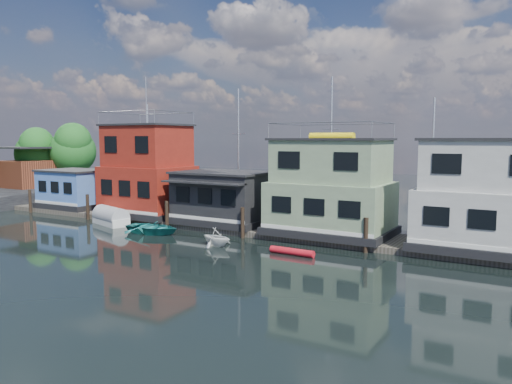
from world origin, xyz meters
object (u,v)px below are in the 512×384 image
Objects in this scene: houseboat_blue at (75,189)px; dinghy_teal at (153,228)px; houseboat_dark at (224,197)px; houseboat_white at (489,198)px; houseboat_green at (331,189)px; tarp_runabout at (111,217)px; red_kayak at (292,252)px; dinghy_white at (216,237)px; houseboat_red at (148,173)px.

houseboat_blue is 1.50× the size of dinghy_teal.
houseboat_dark is 1.74× the size of dinghy_teal.
houseboat_white is at bearing -82.83° from dinghy_teal.
houseboat_green reaches higher than dinghy_teal.
houseboat_dark is 1.76× the size of tarp_runabout.
houseboat_white reaches higher than red_kayak.
houseboat_white is at bearing -60.95° from dinghy_white.
dinghy_teal is at bearing -167.64° from houseboat_white.
houseboat_white is (27.00, 0.00, -0.57)m from houseboat_red.
tarp_runabout is at bearing 72.83° from dinghy_teal.
houseboat_red is at bearing 40.19° from dinghy_teal.
dinghy_white reaches higher than red_kayak.
houseboat_dark is at bearing 40.70° from tarp_runabout.
houseboat_red is 5.04× the size of dinghy_white.
dinghy_teal is 1.46× the size of red_kayak.
houseboat_green reaches higher than red_kayak.
houseboat_green reaches higher than dinghy_white.
houseboat_blue is 0.54× the size of houseboat_red.
dinghy_teal is 1.81× the size of dinghy_white.
houseboat_red is at bearing 163.37° from red_kayak.
red_kayak is at bearing -18.63° from houseboat_red.
houseboat_green is at bearing 29.86° from tarp_runabout.
houseboat_green is 3.57× the size of dinghy_white.
dinghy_teal is at bearing 88.29° from dinghy_white.
houseboat_red reaches higher than houseboat_dark.
houseboat_green is 8.65m from dinghy_white.
houseboat_red is 18.23m from red_kayak.
red_kayak is at bearing -32.58° from houseboat_dark.
houseboat_green is 1.97× the size of dinghy_teal.
houseboat_red is at bearing -180.00° from houseboat_green.
tarp_runabout reaches higher than red_kayak.
red_kayak is at bearing -91.27° from houseboat_green.
houseboat_dark is (17.50, -0.02, 0.21)m from houseboat_blue.
dinghy_teal is 6.66m from dinghy_white.
houseboat_blue is 1.52× the size of tarp_runabout.
dinghy_white reaches higher than dinghy_teal.
houseboat_red is 2.82× the size of tarp_runabout.
houseboat_dark is at bearing -179.94° from houseboat_white.
dinghy_teal is (-12.09, -4.84, -3.11)m from houseboat_green.
houseboat_green reaches higher than houseboat_white.
houseboat_white is (19.00, 0.02, 1.12)m from houseboat_dark.
houseboat_red is (9.50, 0.00, 1.90)m from houseboat_blue.
houseboat_dark is (8.00, -0.02, -1.69)m from houseboat_red.
houseboat_red reaches higher than red_kayak.
houseboat_dark is at bearing -37.87° from dinghy_teal.
houseboat_blue is at bearing 169.83° from red_kayak.
houseboat_red reaches higher than houseboat_blue.
houseboat_white is at bearing 0.00° from houseboat_blue.
houseboat_blue is 21.85m from dinghy_white.
red_kayak is at bearing -99.24° from dinghy_teal.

